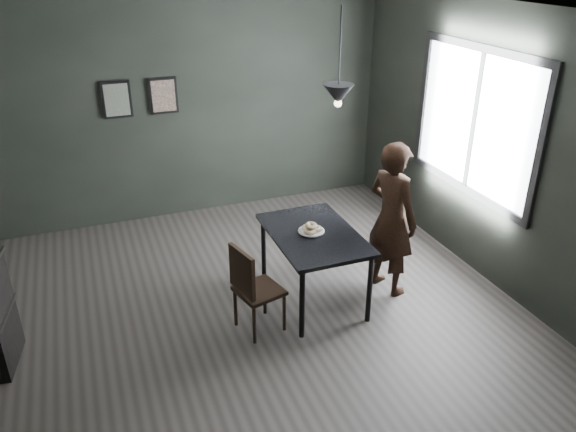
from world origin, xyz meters
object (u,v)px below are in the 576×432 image
object	(u,v)px
woman	(392,219)
wood_chair	(252,285)
white_plate	(311,232)
cafe_table	(314,240)
pendant_lamp	(338,94)

from	to	relation	value
woman	wood_chair	bearing A→B (deg)	79.92
white_plate	woman	bearing A→B (deg)	-7.65
white_plate	wood_chair	size ratio (longest dim) A/B	0.26
cafe_table	white_plate	bearing A→B (deg)	139.07
white_plate	woman	world-z (taller)	woman
wood_chair	pendant_lamp	xyz separation A→B (m)	(0.98, 0.40, 1.55)
white_plate	woman	distance (m)	0.83
cafe_table	pendant_lamp	distance (m)	1.41
cafe_table	wood_chair	distance (m)	0.81
white_plate	pendant_lamp	size ratio (longest dim) A/B	0.27
white_plate	wood_chair	bearing A→B (deg)	-156.10
white_plate	pendant_lamp	distance (m)	1.33
white_plate	wood_chair	world-z (taller)	wood_chair
wood_chair	cafe_table	bearing A→B (deg)	7.20
cafe_table	wood_chair	size ratio (longest dim) A/B	1.36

